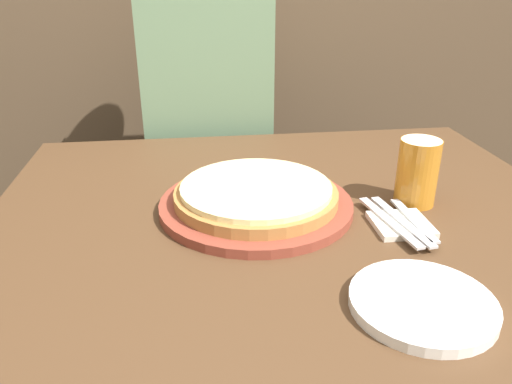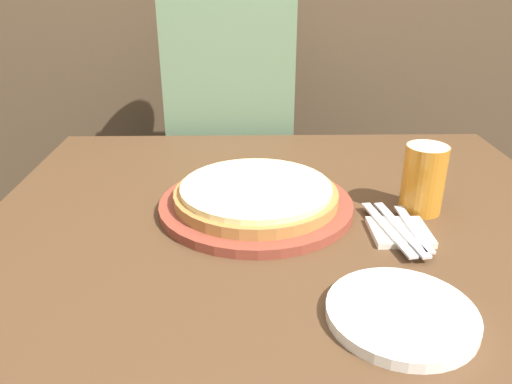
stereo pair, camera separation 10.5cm
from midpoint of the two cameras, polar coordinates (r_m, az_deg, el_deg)
The scene contains 9 objects.
dining_table at distance 1.27m, azimuth 0.62°, elevation -17.44°, with size 1.26×1.05×0.75m.
pizza_on_board at distance 1.06m, azimuth -2.84°, elevation -0.81°, with size 0.41×0.41×0.06m.
beer_glass at distance 1.10m, azimuth 15.51°, elevation 2.38°, with size 0.09×0.09×0.14m.
dinner_plate at distance 0.80m, azimuth 14.87°, elevation -12.31°, with size 0.22×0.22×0.02m.
napkin_stack at distance 1.02m, azimuth 13.44°, elevation -3.69°, with size 0.11×0.11×0.01m.
fork at distance 1.01m, azimuth 12.14°, elevation -3.37°, with size 0.05×0.22×0.00m.
dinner_knife at distance 1.01m, azimuth 13.48°, elevation -3.27°, with size 0.05×0.22×0.00m.
spoon at distance 1.02m, azimuth 14.80°, elevation -3.17°, with size 0.02×0.19×0.00m.
diner_person at distance 1.71m, azimuth -7.10°, elevation 5.35°, with size 0.41×0.21×1.36m.
Camera 1 is at (-0.19, -0.93, 1.23)m, focal length 35.00 mm.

